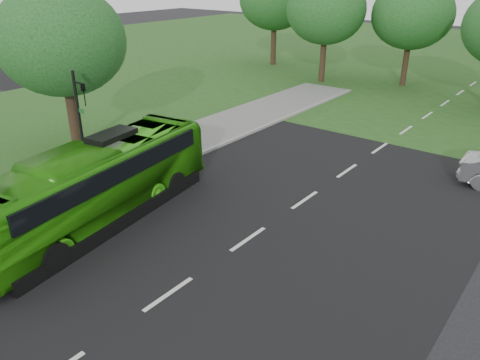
{
  "coord_description": "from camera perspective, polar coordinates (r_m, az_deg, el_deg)",
  "views": [
    {
      "loc": [
        8.75,
        -9.7,
        8.99
      ],
      "look_at": [
        -1.29,
        3.18,
        1.6
      ],
      "focal_mm": 35.0,
      "sensor_mm": 36.0,
      "label": 1
    }
  ],
  "objects": [
    {
      "name": "ground",
      "position": [
        15.86,
        -3.44,
        -10.23
      ],
      "size": [
        160.0,
        160.0,
        0.0
      ],
      "primitive_type": "plane",
      "color": "black",
      "rests_on": "ground"
    },
    {
      "name": "street_surfaces",
      "position": [
        34.88,
        21.66,
        7.75
      ],
      "size": [
        120.0,
        120.0,
        0.15
      ],
      "color": "black",
      "rests_on": "ground"
    },
    {
      "name": "tree_park_a",
      "position": [
        41.57,
        10.47,
        19.71
      ],
      "size": [
        6.54,
        6.54,
        8.69
      ],
      "color": "black",
      "rests_on": "ground"
    },
    {
      "name": "tree_park_b",
      "position": [
        41.74,
        20.28,
        18.4
      ],
      "size": [
        6.42,
        6.42,
        8.41
      ],
      "color": "black",
      "rests_on": "ground"
    },
    {
      "name": "tree_side_near",
      "position": [
        25.59,
        -20.98,
        15.53
      ],
      "size": [
        6.36,
        6.36,
        8.46
      ],
      "color": "black",
      "rests_on": "ground"
    },
    {
      "name": "bus",
      "position": [
        18.62,
        -17.11,
        -0.45
      ],
      "size": [
        4.17,
        11.16,
        3.04
      ],
      "primitive_type": "imported",
      "rotation": [
        0.0,
        0.0,
        0.15
      ],
      "color": "#309A11",
      "rests_on": "ground"
    },
    {
      "name": "traffic_light",
      "position": [
        22.53,
        -18.81,
        7.36
      ],
      "size": [
        0.79,
        0.23,
        4.94
      ],
      "rotation": [
        0.0,
        0.0,
        -0.22
      ],
      "color": "black",
      "rests_on": "ground"
    }
  ]
}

